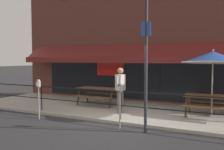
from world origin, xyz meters
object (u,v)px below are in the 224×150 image
(parking_meter_near, at_px, (38,87))
(parking_meter_far, at_px, (120,92))
(patio_umbrella_centre, at_px, (213,58))
(pedestrian_walking, at_px, (120,88))
(picnic_table_centre, at_px, (211,100))
(picnic_table_left, at_px, (98,91))
(street_sign_pole, at_px, (146,59))

(parking_meter_near, height_order, parking_meter_far, same)
(patio_umbrella_centre, bearing_deg, pedestrian_walking, -163.63)
(patio_umbrella_centre, bearing_deg, parking_meter_near, -153.72)
(picnic_table_centre, relative_size, parking_meter_far, 1.27)
(picnic_table_left, xyz_separation_m, street_sign_pole, (3.12, -2.69, 1.42))
(picnic_table_left, bearing_deg, parking_meter_near, -105.59)
(parking_meter_far, distance_m, street_sign_pole, 1.26)
(picnic_table_left, xyz_separation_m, patio_umbrella_centre, (4.70, -0.12, 1.47))
(pedestrian_walking, bearing_deg, picnic_table_centre, 13.93)
(patio_umbrella_centre, xyz_separation_m, parking_meter_near, (-5.49, -2.71, -1.03))
(pedestrian_walking, height_order, parking_meter_near, pedestrian_walking)
(picnic_table_centre, relative_size, street_sign_pole, 0.43)
(picnic_table_left, height_order, street_sign_pole, street_sign_pole)
(picnic_table_centre, bearing_deg, parking_meter_near, -154.93)
(parking_meter_near, distance_m, street_sign_pole, 4.03)
(pedestrian_walking, distance_m, parking_meter_near, 2.96)
(parking_meter_near, bearing_deg, parking_meter_far, 1.26)
(parking_meter_far, bearing_deg, pedestrian_walking, 113.97)
(patio_umbrella_centre, height_order, pedestrian_walking, patio_umbrella_centre)
(picnic_table_left, height_order, patio_umbrella_centre, patio_umbrella_centre)
(picnic_table_centre, distance_m, pedestrian_walking, 3.25)
(picnic_table_left, xyz_separation_m, picnic_table_centre, (4.70, -0.26, 0.00))
(picnic_table_left, height_order, picnic_table_centre, same)
(pedestrian_walking, distance_m, parking_meter_far, 1.89)
(patio_umbrella_centre, distance_m, parking_meter_near, 6.21)
(picnic_table_left, relative_size, picnic_table_centre, 1.00)
(picnic_table_centre, bearing_deg, pedestrian_walking, -166.07)
(picnic_table_left, bearing_deg, parking_meter_far, -49.83)
(picnic_table_left, relative_size, pedestrian_walking, 1.05)
(parking_meter_near, bearing_deg, picnic_table_centre, 25.07)
(pedestrian_walking, relative_size, parking_meter_near, 1.20)
(picnic_table_centre, height_order, parking_meter_near, parking_meter_near)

